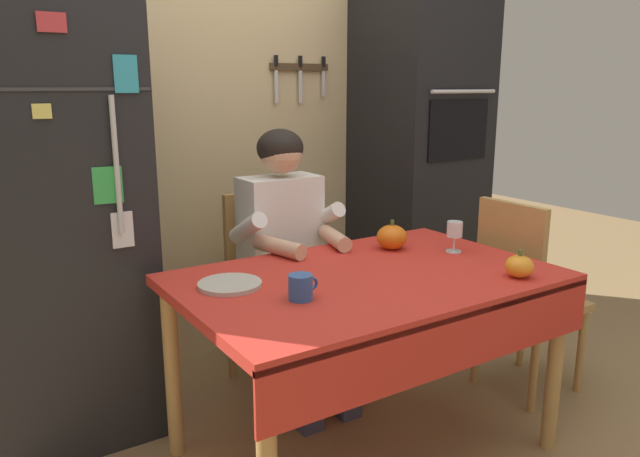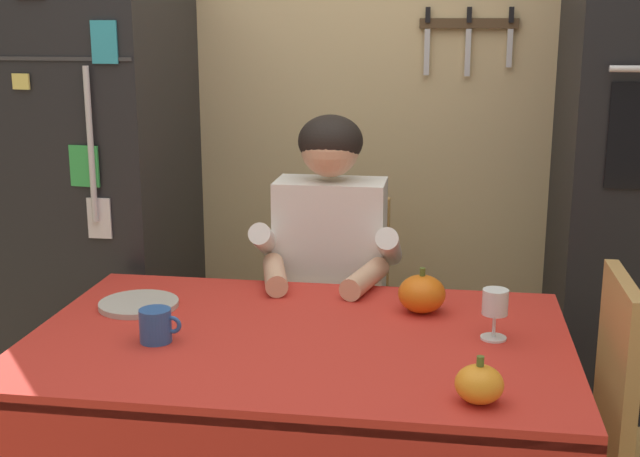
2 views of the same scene
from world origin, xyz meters
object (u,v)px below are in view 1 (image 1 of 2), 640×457
at_px(seated_person, 288,242).
at_px(coffee_mug, 301,287).
at_px(dining_table, 370,297).
at_px(serving_tray, 230,284).
at_px(refrigerator, 50,221).
at_px(chair_right_side, 522,289).
at_px(pumpkin_large, 392,237).
at_px(pumpkin_medium, 519,266).
at_px(wine_glass, 455,231).
at_px(chair_behind_person, 269,279).
at_px(wall_oven, 419,153).

height_order(seated_person, coffee_mug, seated_person).
height_order(dining_table, serving_tray, serving_tray).
bearing_deg(refrigerator, chair_right_side, -25.00).
distance_m(pumpkin_large, pumpkin_medium, 0.58).
relative_size(coffee_mug, pumpkin_large, 0.82).
bearing_deg(coffee_mug, wine_glass, 10.12).
relative_size(chair_right_side, pumpkin_large, 7.02).
height_order(refrigerator, chair_right_side, refrigerator).
height_order(wine_glass, pumpkin_large, wine_glass).
relative_size(coffee_mug, serving_tray, 0.48).
distance_m(chair_behind_person, seated_person, 0.29).
height_order(dining_table, pumpkin_large, pumpkin_large).
xyz_separation_m(wall_oven, seated_person, (-1.06, -0.32, -0.31)).
bearing_deg(refrigerator, seated_person, -16.52).
xyz_separation_m(chair_behind_person, wine_glass, (0.51, -0.72, 0.32)).
relative_size(refrigerator, coffee_mug, 16.47).
bearing_deg(pumpkin_medium, coffee_mug, 163.98).
bearing_deg(coffee_mug, chair_behind_person, 68.61).
height_order(wall_oven, wine_glass, wall_oven).
bearing_deg(pumpkin_large, coffee_mug, -153.21).
bearing_deg(coffee_mug, pumpkin_large, 26.79).
xyz_separation_m(dining_table, wine_glass, (0.50, 0.07, 0.17)).
relative_size(wine_glass, serving_tray, 0.59).
bearing_deg(seated_person, serving_tray, -138.39).
relative_size(refrigerator, chair_behind_person, 1.94).
bearing_deg(wine_glass, seated_person, 133.74).
bearing_deg(chair_right_side, wall_oven, 80.61).
relative_size(refrigerator, seated_person, 1.45).
distance_m(wall_oven, serving_tray, 1.74).
xyz_separation_m(dining_table, pumpkin_medium, (0.45, -0.31, 0.13)).
bearing_deg(pumpkin_medium, serving_tray, 152.89).
xyz_separation_m(refrigerator, pumpkin_medium, (1.40, -1.19, -0.12)).
xyz_separation_m(refrigerator, serving_tray, (0.46, -0.71, -0.15)).
bearing_deg(seated_person, pumpkin_large, -47.82).
distance_m(wall_oven, pumpkin_large, 1.03).
distance_m(refrigerator, pumpkin_medium, 1.84).
relative_size(seated_person, coffee_mug, 11.39).
bearing_deg(seated_person, wine_glass, -46.26).
bearing_deg(pumpkin_medium, chair_behind_person, 112.65).
bearing_deg(dining_table, refrigerator, 137.09).
bearing_deg(serving_tray, wine_glass, -5.83).
bearing_deg(serving_tray, chair_right_side, -6.30).
xyz_separation_m(dining_table, seated_person, (-0.01, 0.60, 0.08)).
distance_m(wine_glass, pumpkin_medium, 0.39).
bearing_deg(serving_tray, chair_behind_person, 51.97).
bearing_deg(seated_person, dining_table, -89.21).
relative_size(chair_right_side, coffee_mug, 8.51).
xyz_separation_m(dining_table, chair_behind_person, (-0.01, 0.79, -0.14)).
xyz_separation_m(wine_glass, pumpkin_large, (-0.19, 0.18, -0.04)).
bearing_deg(refrigerator, serving_tray, -57.17).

